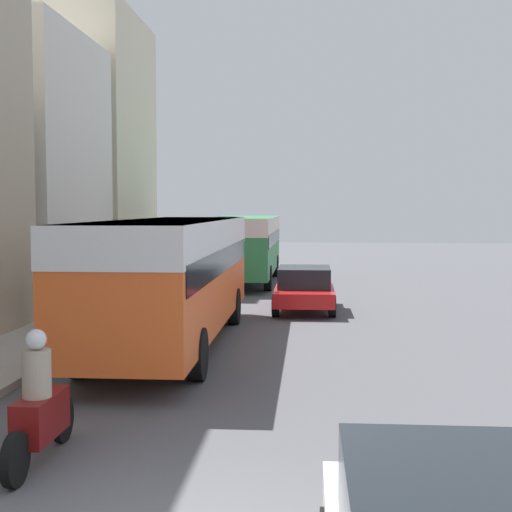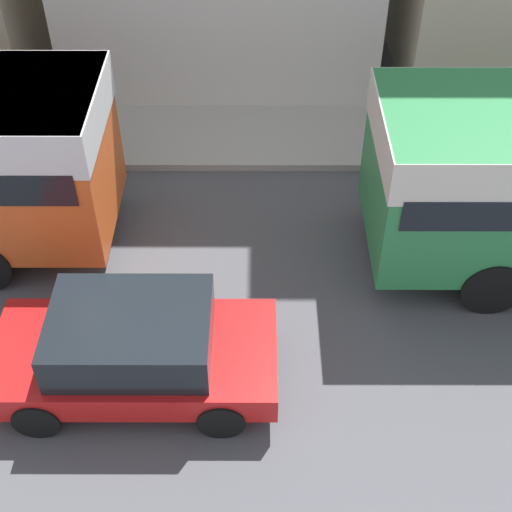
{
  "view_description": "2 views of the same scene",
  "coord_description": "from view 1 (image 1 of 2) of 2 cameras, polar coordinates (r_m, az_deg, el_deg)",
  "views": [
    {
      "loc": [
        1.22,
        -6.4,
        3.24
      ],
      "look_at": [
        -0.42,
        15.43,
        1.75
      ],
      "focal_mm": 50.0,
      "sensor_mm": 36.0,
      "label": 1
    },
    {
      "loc": [
        7.3,
        17.5,
        8.28
      ],
      "look_at": [
        0.32,
        17.49,
        1.76
      ],
      "focal_mm": 50.0,
      "sensor_mm": 36.0,
      "label": 2
    }
  ],
  "objects": [
    {
      "name": "building_end_row",
      "position": [
        32.7,
        -15.29,
        8.16
      ],
      "size": [
        6.92,
        7.17,
        11.5
      ],
      "color": "beige",
      "rests_on": "ground_plane"
    },
    {
      "name": "bus_lead",
      "position": [
        16.64,
        -6.79,
        -0.66
      ],
      "size": [
        2.52,
        10.53,
        2.95
      ],
      "color": "#EA5B23",
      "rests_on": "ground_plane"
    },
    {
      "name": "bus_following",
      "position": [
        30.6,
        -0.93,
        1.31
      ],
      "size": [
        2.65,
        9.52,
        2.84
      ],
      "color": "#2D8447",
      "rests_on": "ground_plane"
    },
    {
      "name": "motorcycle_behind_lead",
      "position": [
        9.58,
        -16.94,
        -11.72
      ],
      "size": [
        0.38,
        2.24,
        1.73
      ],
      "color": "maroon",
      "rests_on": "ground_plane"
    },
    {
      "name": "car_crossing",
      "position": [
        22.36,
        3.88,
        -2.57
      ],
      "size": [
        1.89,
        3.91,
        1.38
      ],
      "color": "red",
      "rests_on": "ground_plane"
    },
    {
      "name": "pedestrian_near_curb",
      "position": [
        19.0,
        -16.31,
        -3.11
      ],
      "size": [
        0.36,
        0.36,
        1.62
      ],
      "color": "#232838",
      "rests_on": "sidewalk"
    },
    {
      "name": "pedestrian_walking_away",
      "position": [
        20.88,
        -11.86,
        -2.32
      ],
      "size": [
        0.34,
        0.34,
        1.66
      ],
      "color": "#232838",
      "rests_on": "sidewalk"
    }
  ]
}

